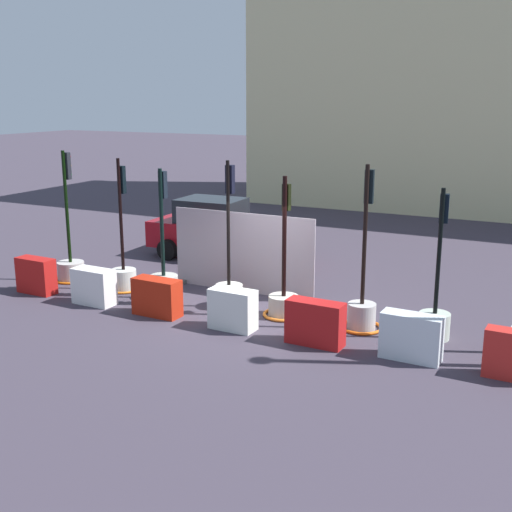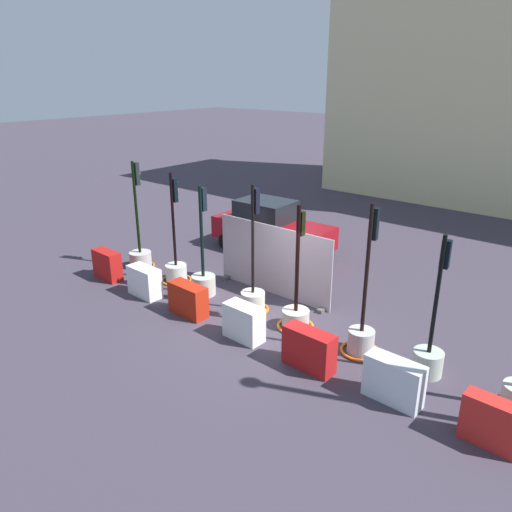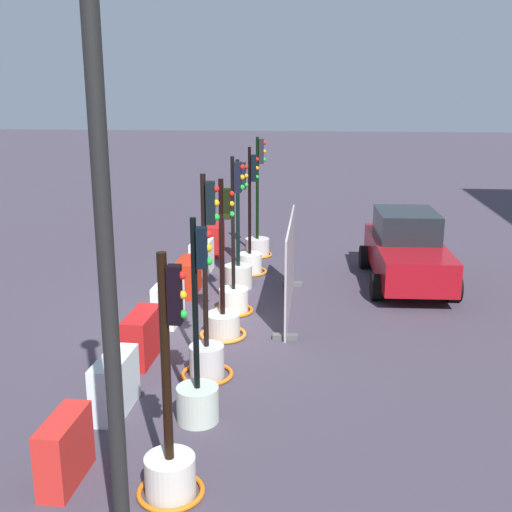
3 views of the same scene
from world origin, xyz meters
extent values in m
plane|color=#3D3542|center=(0.00, 0.00, 0.00)|extent=(120.00, 120.00, 0.00)
cylinder|color=#B5AEAB|center=(-5.64, 0.31, 0.26)|extent=(0.71, 0.71, 0.51)
cylinder|color=black|center=(-5.64, 0.31, 1.99)|extent=(0.09, 0.09, 2.95)
cube|color=black|center=(-5.63, 0.43, 3.06)|extent=(0.17, 0.15, 0.70)
sphere|color=red|center=(-5.63, 0.51, 3.29)|extent=(0.11, 0.11, 0.11)
sphere|color=orange|center=(-5.63, 0.51, 3.06)|extent=(0.11, 0.11, 0.11)
sphere|color=green|center=(-5.63, 0.51, 2.82)|extent=(0.11, 0.11, 0.11)
torus|color=orange|center=(-5.64, 0.31, 0.03)|extent=(0.89, 0.89, 0.06)
cylinder|color=silver|center=(-3.85, 0.28, 0.26)|extent=(0.64, 0.64, 0.53)
cylinder|color=black|center=(-3.85, 0.28, 1.93)|extent=(0.08, 0.08, 2.82)
cube|color=black|center=(-3.85, 0.39, 2.80)|extent=(0.17, 0.14, 0.68)
sphere|color=red|center=(-3.84, 0.47, 3.03)|extent=(0.10, 0.10, 0.10)
sphere|color=orange|center=(-3.84, 0.47, 2.80)|extent=(0.10, 0.10, 0.10)
sphere|color=green|center=(-3.84, 0.47, 2.58)|extent=(0.10, 0.10, 0.10)
torus|color=orange|center=(-3.85, 0.28, 0.03)|extent=(0.92, 0.92, 0.06)
cylinder|color=#AFAFA4|center=(-2.52, 0.13, 0.28)|extent=(0.69, 0.69, 0.57)
cylinder|color=black|center=(-2.52, 0.13, 1.87)|extent=(0.09, 0.09, 2.60)
cube|color=black|center=(-2.53, 0.25, 2.78)|extent=(0.18, 0.15, 0.64)
sphere|color=red|center=(-2.54, 0.33, 2.99)|extent=(0.11, 0.11, 0.11)
sphere|color=orange|center=(-2.54, 0.33, 2.78)|extent=(0.11, 0.11, 0.11)
sphere|color=green|center=(-2.54, 0.33, 2.56)|extent=(0.11, 0.11, 0.11)
cylinder|color=beige|center=(-0.76, 0.25, 0.27)|extent=(0.64, 0.64, 0.53)
cylinder|color=black|center=(-0.76, 0.25, 1.98)|extent=(0.08, 0.08, 2.89)
cube|color=black|center=(-0.77, 0.36, 2.99)|extent=(0.19, 0.15, 0.64)
sphere|color=red|center=(-0.77, 0.45, 3.20)|extent=(0.11, 0.11, 0.11)
sphere|color=orange|center=(-0.77, 0.45, 2.99)|extent=(0.11, 0.11, 0.11)
sphere|color=green|center=(-0.77, 0.45, 2.78)|extent=(0.11, 0.11, 0.11)
torus|color=orange|center=(-0.76, 0.25, 0.04)|extent=(0.87, 0.87, 0.07)
cylinder|color=#BCB6A6|center=(0.65, 0.22, 0.24)|extent=(0.68, 0.68, 0.47)
cylinder|color=black|center=(0.65, 0.22, 1.82)|extent=(0.10, 0.10, 2.68)
cube|color=black|center=(0.64, 0.33, 2.68)|extent=(0.17, 0.14, 0.58)
sphere|color=red|center=(0.64, 0.41, 2.88)|extent=(0.10, 0.10, 0.10)
sphere|color=orange|center=(0.64, 0.41, 2.68)|extent=(0.10, 0.10, 0.10)
sphere|color=green|center=(0.64, 0.41, 2.49)|extent=(0.10, 0.10, 0.10)
torus|color=orange|center=(0.65, 0.22, 0.04)|extent=(0.94, 0.94, 0.07)
cylinder|color=#B1ADAC|center=(2.47, 0.21, 0.28)|extent=(0.60, 0.60, 0.56)
cylinder|color=black|center=(2.47, 0.21, 2.03)|extent=(0.09, 0.09, 2.93)
cube|color=black|center=(2.49, 0.33, 3.03)|extent=(0.20, 0.17, 0.69)
sphere|color=red|center=(2.50, 0.42, 3.26)|extent=(0.11, 0.11, 0.11)
sphere|color=orange|center=(2.50, 0.42, 3.03)|extent=(0.11, 0.11, 0.11)
sphere|color=green|center=(2.50, 0.42, 2.80)|extent=(0.11, 0.11, 0.11)
torus|color=orange|center=(2.47, 0.21, 0.04)|extent=(0.91, 0.91, 0.07)
cylinder|color=#AAB7A8|center=(3.97, 0.33, 0.27)|extent=(0.63, 0.63, 0.54)
cylinder|color=black|center=(3.97, 0.33, 1.82)|extent=(0.09, 0.09, 2.55)
cube|color=black|center=(3.99, 0.45, 2.67)|extent=(0.19, 0.18, 0.57)
sphere|color=red|center=(4.00, 0.55, 2.87)|extent=(0.11, 0.11, 0.11)
sphere|color=orange|center=(4.00, 0.55, 2.67)|extent=(0.11, 0.11, 0.11)
sphere|color=green|center=(4.00, 0.55, 2.48)|extent=(0.11, 0.11, 0.11)
cylinder|color=beige|center=(5.74, 0.32, 0.25)|extent=(0.62, 0.62, 0.50)
cylinder|color=black|center=(5.74, 0.32, 1.78)|extent=(0.11, 0.11, 2.56)
cube|color=black|center=(5.74, 0.46, 2.57)|extent=(0.15, 0.15, 0.68)
sphere|color=red|center=(5.74, 0.55, 2.80)|extent=(0.10, 0.10, 0.10)
sphere|color=orange|center=(5.74, 0.55, 2.57)|extent=(0.10, 0.10, 0.10)
sphere|color=green|center=(5.74, 0.55, 2.35)|extent=(0.10, 0.10, 0.10)
torus|color=orange|center=(5.74, 0.32, 0.03)|extent=(0.84, 0.84, 0.06)
cube|color=#B01714|center=(-5.62, -0.95, 0.45)|extent=(1.03, 0.45, 0.90)
cube|color=white|center=(-3.74, -1.00, 0.43)|extent=(1.05, 0.51, 0.86)
cube|color=#AF210E|center=(-1.92, -1.01, 0.43)|extent=(1.13, 0.49, 0.85)
cube|color=white|center=(0.03, -1.03, 0.44)|extent=(1.01, 0.50, 0.87)
cube|color=#B21717|center=(1.92, -1.07, 0.45)|extent=(1.17, 0.47, 0.90)
cube|color=silver|center=(3.81, -0.97, 0.45)|extent=(1.15, 0.46, 0.89)
cube|color=red|center=(5.62, -1.04, 0.44)|extent=(1.01, 0.40, 0.88)
cube|color=maroon|center=(-3.29, 4.31, 0.70)|extent=(4.41, 1.81, 0.78)
cube|color=black|center=(-3.61, 4.30, 1.45)|extent=(1.94, 1.52, 0.71)
cylinder|color=black|center=(-1.97, 5.24, 0.31)|extent=(0.63, 0.30, 0.62)
cylinder|color=black|center=(-1.91, 3.47, 0.31)|extent=(0.63, 0.30, 0.62)
cylinder|color=black|center=(-4.67, 5.14, 0.31)|extent=(0.63, 0.30, 0.62)
cylinder|color=black|center=(-4.61, 3.38, 0.31)|extent=(0.63, 0.30, 0.62)
cylinder|color=black|center=(7.10, 0.17, 3.39)|extent=(0.16, 0.16, 6.77)
cube|color=#A1949E|center=(-1.04, 1.47, 1.01)|extent=(3.87, 0.04, 2.03)
cube|color=#4C4C4C|center=(-2.79, 1.47, 0.05)|extent=(0.16, 0.50, 0.10)
cube|color=#4C4C4C|center=(0.70, 1.47, 0.05)|extent=(0.16, 0.50, 0.10)
camera|label=1|loc=(6.35, -12.51, 4.84)|focal=45.74mm
camera|label=2|loc=(6.92, -8.80, 5.98)|focal=34.56mm
camera|label=3|loc=(12.33, 2.01, 4.82)|focal=44.37mm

